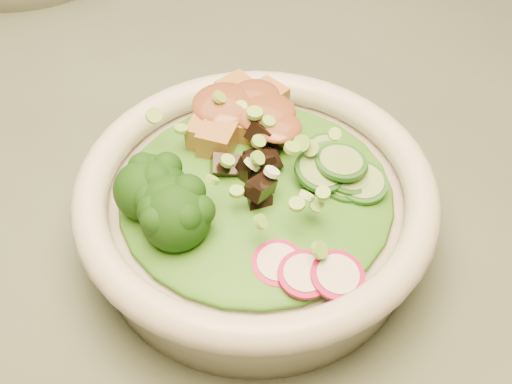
% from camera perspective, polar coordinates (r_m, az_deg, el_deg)
% --- Properties ---
extents(dining_table, '(1.20, 0.80, 0.75)m').
position_cam_1_polar(dining_table, '(0.63, 3.99, -8.44)').
color(dining_table, black).
rests_on(dining_table, ground).
extents(salad_bowl, '(0.25, 0.25, 0.07)m').
position_cam_1_polar(salad_bowl, '(0.49, 0.00, -1.47)').
color(salad_bowl, beige).
rests_on(salad_bowl, dining_table).
extents(lettuce_bed, '(0.19, 0.19, 0.02)m').
position_cam_1_polar(lettuce_bed, '(0.48, 0.00, 0.08)').
color(lettuce_bed, '#2C5C13').
rests_on(lettuce_bed, salad_bowl).
extents(broccoli_florets, '(0.09, 0.09, 0.04)m').
position_cam_1_polar(broccoli_florets, '(0.46, -6.88, -0.04)').
color(broccoli_florets, black).
rests_on(broccoli_florets, salad_bowl).
extents(radish_slices, '(0.11, 0.07, 0.02)m').
position_cam_1_polar(radish_slices, '(0.44, 2.03, -5.32)').
color(radish_slices, '#9A0B3E').
rests_on(radish_slices, salad_bowl).
extents(cucumber_slices, '(0.08, 0.08, 0.03)m').
position_cam_1_polar(cucumber_slices, '(0.48, 6.96, 1.92)').
color(cucumber_slices, '#7EA159').
rests_on(cucumber_slices, salad_bowl).
extents(mushroom_heap, '(0.08, 0.08, 0.04)m').
position_cam_1_polar(mushroom_heap, '(0.47, -0.28, 2.04)').
color(mushroom_heap, black).
rests_on(mushroom_heap, salad_bowl).
extents(tofu_cubes, '(0.10, 0.08, 0.03)m').
position_cam_1_polar(tofu_cubes, '(0.51, -1.21, 5.57)').
color(tofu_cubes, '#A37736').
rests_on(tofu_cubes, salad_bowl).
extents(peanut_sauce, '(0.06, 0.05, 0.01)m').
position_cam_1_polar(peanut_sauce, '(0.50, -1.23, 6.57)').
color(peanut_sauce, brown).
rests_on(peanut_sauce, tofu_cubes).
extents(scallion_garnish, '(0.17, 0.17, 0.02)m').
position_cam_1_polar(scallion_garnish, '(0.46, 0.00, 1.86)').
color(scallion_garnish, '#73B23F').
rests_on(scallion_garnish, salad_bowl).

